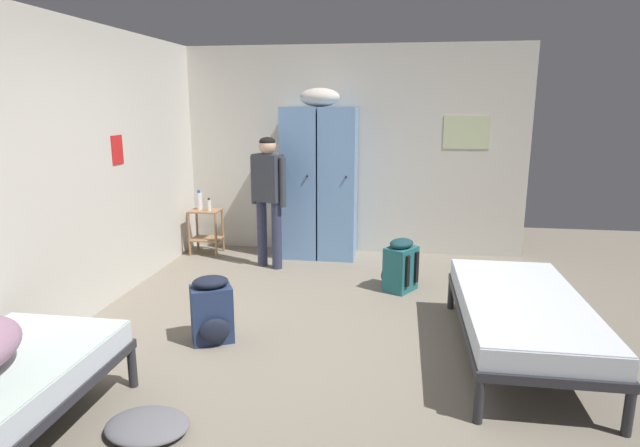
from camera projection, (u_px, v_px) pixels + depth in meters
ground_plane at (315, 349)px, 4.16m from camera, size 9.18×9.18×0.00m
room_backdrop at (214, 164)px, 5.25m from camera, size 4.33×5.79×2.59m
locker_bank at (320, 180)px, 6.49m from camera, size 0.90×0.55×2.07m
shelf_unit at (206, 227)px, 6.72m from camera, size 0.38×0.30×0.57m
bed_right at (521, 310)px, 3.94m from camera, size 0.90×1.90×0.49m
person_traveler at (268, 190)px, 6.03m from camera, size 0.45×0.30×1.52m
water_bottle at (199, 201)px, 6.68m from camera, size 0.07×0.07×0.25m
lotion_bottle at (209, 205)px, 6.61m from camera, size 0.05×0.05×0.16m
backpack_teal at (400, 266)px, 5.41m from camera, size 0.41×0.40×0.55m
backpack_navy at (212, 311)px, 4.24m from camera, size 0.39×0.41×0.55m
clothes_pile_grey at (147, 426)px, 3.09m from camera, size 0.50×0.40×0.09m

